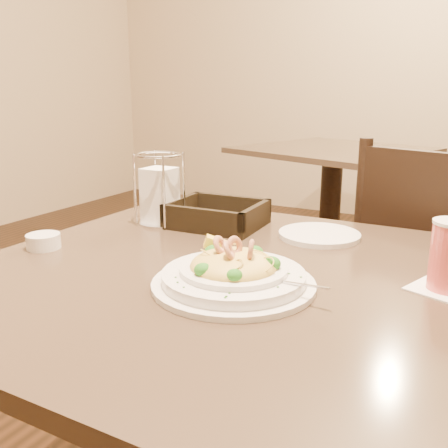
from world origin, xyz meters
The scene contains 8 objects.
main_table centered at (0.00, 0.00, 0.50)m, with size 0.90×0.90×0.74m.
background_table centered at (-0.39, 2.04, 0.50)m, with size 1.14×1.14×0.74m.
dining_chair_near centered at (0.33, 0.66, 0.50)m, with size 0.53×0.53×0.93m.
pasta_bowl centered at (0.07, -0.07, 0.76)m, with size 0.30×0.27×0.09m.
bread_basket centered at (-0.15, 0.26, 0.76)m, with size 0.22×0.18×0.06m.
napkin_caddy centered at (-0.28, 0.21, 0.81)m, with size 0.11×0.11×0.17m.
side_plate centered at (0.10, 0.28, 0.74)m, with size 0.18×0.18×0.01m, color white.
butter_ramekin centered at (-0.38, -0.07, 0.75)m, with size 0.07×0.07×0.03m, color white.
Camera 1 is at (0.42, -0.75, 1.05)m, focal length 40.00 mm.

